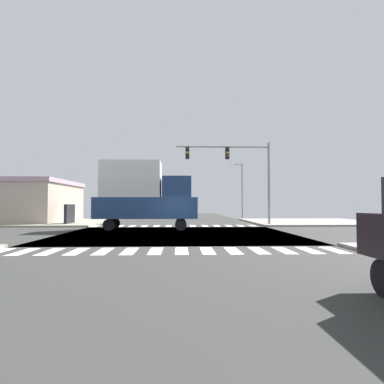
{
  "coord_description": "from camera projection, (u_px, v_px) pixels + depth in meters",
  "views": [
    {
      "loc": [
        0.18,
        -20.06,
        1.81
      ],
      "look_at": [
        1.35,
        11.65,
        2.98
      ],
      "focal_mm": 30.76,
      "sensor_mm": 36.0,
      "label": 1
    }
  ],
  "objects": [
    {
      "name": "crosswalk_far",
      "position": [
        175.0,
        226.0,
        27.24
      ],
      "size": [
        13.5,
        2.0,
        0.01
      ],
      "color": "white",
      "rests_on": "ground"
    },
    {
      "name": "sedan_queued_1",
      "position": [
        140.0,
        209.0,
        42.93
      ],
      "size": [
        1.8,
        4.3,
        1.88
      ],
      "rotation": [
        0.0,
        0.0,
        3.14
      ],
      "color": "black",
      "rests_on": "ground"
    },
    {
      "name": "box_truck_trailing_2",
      "position": [
        149.0,
        200.0,
        55.77
      ],
      "size": [
        2.4,
        7.2,
        4.85
      ],
      "rotation": [
        0.0,
        0.0,
        3.14
      ],
      "color": "black",
      "rests_on": "ground"
    },
    {
      "name": "ground",
      "position": [
        177.0,
        234.0,
        19.96
      ],
      "size": [
        90.0,
        90.0,
        0.05
      ],
      "color": "#343532"
    },
    {
      "name": "street_lamp",
      "position": [
        240.0,
        185.0,
        42.25
      ],
      "size": [
        1.78,
        0.32,
        7.03
      ],
      "color": "gray",
      "rests_on": "ground"
    },
    {
      "name": "crosswalk_near",
      "position": [
        169.0,
        251.0,
        12.66
      ],
      "size": [
        13.5,
        2.0,
        0.01
      ],
      "color": "white",
      "rests_on": "ground"
    },
    {
      "name": "traffic_signal_mast",
      "position": [
        234.0,
        163.0,
        28.1
      ],
      "size": [
        8.06,
        0.55,
        7.12
      ],
      "color": "gray",
      "rests_on": "ground"
    },
    {
      "name": "sidewalk_corner_ne",
      "position": [
        310.0,
        222.0,
        32.43
      ],
      "size": [
        12.0,
        12.0,
        0.14
      ],
      "color": "gray",
      "rests_on": "ground"
    },
    {
      "name": "sidewalk_corner_nw",
      "position": [
        42.0,
        222.0,
        31.47
      ],
      "size": [
        12.0,
        12.0,
        0.14
      ],
      "color": "gray",
      "rests_on": "ground"
    },
    {
      "name": "box_truck_crossing_1",
      "position": [
        143.0,
        194.0,
        23.46
      ],
      "size": [
        7.2,
        2.4,
        4.85
      ],
      "rotation": [
        0.0,
        0.0,
        4.71
      ],
      "color": "black",
      "rests_on": "ground"
    }
  ]
}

